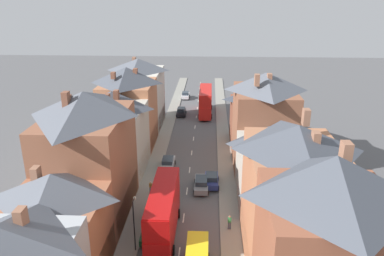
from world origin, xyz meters
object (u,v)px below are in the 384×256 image
(car_mid_black, at_px, (181,112))
(double_decker_bus_lead, at_px, (205,101))
(double_decker_bus_mid_street, at_px, (163,212))
(car_parked_left_a, at_px, (212,180))
(car_mid_white, at_px, (185,95))
(pedestrian_mid_left, at_px, (229,222))
(street_lamp, at_px, (134,222))
(car_near_silver, at_px, (151,229))
(pedestrian_mid_right, at_px, (151,187))
(car_parked_right_a, at_px, (168,163))
(car_far_grey, at_px, (201,183))

(car_mid_black, bearing_deg, double_decker_bus_lead, 12.49)
(double_decker_bus_mid_street, bearing_deg, double_decker_bus_lead, 85.00)
(car_parked_left_a, height_order, car_mid_white, car_parked_left_a)
(double_decker_bus_lead, relative_size, car_parked_left_a, 2.69)
(car_mid_black, height_order, pedestrian_mid_left, pedestrian_mid_left)
(double_decker_bus_mid_street, bearing_deg, street_lamp, -134.03)
(car_near_silver, distance_m, pedestrian_mid_left, 8.20)
(pedestrian_mid_right, bearing_deg, car_parked_left_a, 19.23)
(pedestrian_mid_left, bearing_deg, car_near_silver, -169.86)
(pedestrian_mid_right, height_order, street_lamp, street_lamp)
(car_near_silver, bearing_deg, car_mid_white, 90.00)
(car_near_silver, relative_size, car_mid_black, 1.16)
(pedestrian_mid_right, bearing_deg, car_mid_white, 88.30)
(double_decker_bus_mid_street, xyz_separation_m, car_near_silver, (-1.29, -0.23, -2.02))
(car_parked_left_a, distance_m, car_mid_white, 42.65)
(double_decker_bus_lead, xyz_separation_m, car_mid_white, (-4.89, 11.88, -2.00))
(street_lamp, bearing_deg, car_mid_black, 88.45)
(car_mid_black, bearing_deg, double_decker_bus_mid_street, -88.16)
(car_near_silver, xyz_separation_m, car_parked_right_a, (0.00, 15.73, 0.04))
(double_decker_bus_mid_street, distance_m, car_mid_black, 40.17)
(double_decker_bus_mid_street, bearing_deg, car_mid_white, 91.39)
(car_mid_white, bearing_deg, car_far_grey, -83.54)
(car_parked_right_a, bearing_deg, double_decker_bus_mid_street, -85.24)
(car_parked_left_a, xyz_separation_m, pedestrian_mid_left, (1.87, -9.65, 0.21))
(double_decker_bus_mid_street, relative_size, car_near_silver, 2.39)
(street_lamp, bearing_deg, car_parked_right_a, 86.35)
(double_decker_bus_mid_street, distance_m, pedestrian_mid_right, 8.82)
(double_decker_bus_lead, xyz_separation_m, car_parked_right_a, (-4.89, -25.68, -1.98))
(double_decker_bus_lead, height_order, car_mid_white, double_decker_bus_lead)
(double_decker_bus_lead, height_order, car_parked_left_a, double_decker_bus_lead)
(double_decker_bus_lead, relative_size, car_far_grey, 2.38)
(double_decker_bus_lead, height_order, street_lamp, street_lamp)
(car_mid_white, relative_size, pedestrian_mid_left, 2.48)
(car_mid_black, bearing_deg, car_mid_white, 90.00)
(car_parked_left_a, height_order, street_lamp, street_lamp)
(car_mid_white, relative_size, street_lamp, 0.73)
(car_mid_white, bearing_deg, street_lamp, -91.19)
(double_decker_bus_lead, bearing_deg, pedestrian_mid_right, -100.69)
(car_far_grey, distance_m, street_lamp, 13.96)
(double_decker_bus_mid_street, xyz_separation_m, car_mid_black, (-1.29, 40.10, -1.99))
(car_parked_right_a, height_order, car_mid_white, car_parked_right_a)
(car_parked_left_a, xyz_separation_m, car_mid_black, (-6.20, 29.24, -0.00))
(car_mid_white, distance_m, street_lamp, 55.65)
(car_near_silver, xyz_separation_m, car_far_grey, (4.90, 10.05, 0.01))
(car_mid_black, bearing_deg, car_parked_left_a, -78.03)
(double_decker_bus_lead, bearing_deg, street_lamp, -97.87)
(car_mid_white, distance_m, pedestrian_mid_right, 44.85)
(double_decker_bus_mid_street, height_order, pedestrian_mid_right, double_decker_bus_mid_street)
(double_decker_bus_lead, height_order, car_parked_right_a, double_decker_bus_lead)
(car_parked_left_a, xyz_separation_m, car_parked_right_a, (-6.20, 4.64, 0.01))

